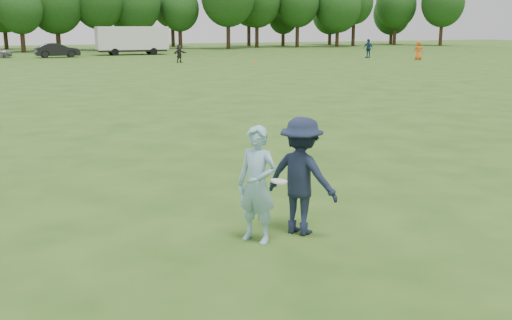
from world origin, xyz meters
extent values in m
plane|color=#254914|center=(0.00, 0.00, 0.00)|extent=(200.00, 200.00, 0.00)
imported|color=#85B5CE|center=(-0.48, -0.39, 0.95)|extent=(0.77, 0.83, 1.90)
imported|color=#192138|center=(0.36, -0.31, 0.99)|extent=(1.33, 1.47, 1.98)
imported|color=navy|center=(31.28, 45.22, 0.99)|extent=(0.88, 1.25, 1.97)
imported|color=orange|center=(33.72, 40.03, 0.93)|extent=(1.07, 0.91, 1.87)
imported|color=#272727|center=(10.91, 45.19, 0.82)|extent=(1.58, 1.11, 1.64)
imported|color=black|center=(1.31, 58.59, 0.75)|extent=(4.69, 2.04, 1.50)
cone|color=#EA5A0C|center=(17.32, 42.58, 0.15)|extent=(0.28, 0.28, 0.30)
cylinder|color=white|center=(-0.18, -0.57, 1.02)|extent=(0.29, 0.29, 0.05)
cube|color=white|center=(9.79, 61.22, 1.90)|extent=(8.00, 2.50, 2.60)
cube|color=black|center=(9.79, 61.22, 0.50)|extent=(7.60, 2.30, 0.25)
cylinder|color=black|center=(7.59, 59.97, 0.40)|extent=(0.80, 0.25, 0.80)
cylinder|color=black|center=(7.59, 62.47, 0.40)|extent=(0.80, 0.25, 0.80)
cylinder|color=black|center=(11.99, 59.97, 0.40)|extent=(0.80, 0.25, 0.80)
cylinder|color=black|center=(11.99, 62.47, 0.40)|extent=(0.80, 0.25, 0.80)
cube|color=#333333|center=(5.39, 61.22, 0.55)|extent=(1.20, 0.15, 0.12)
cylinder|color=#332114|center=(-1.61, 72.69, 1.51)|extent=(0.56, 0.56, 3.01)
ellipsoid|color=#183913|center=(-1.61, 72.69, 5.34)|extent=(5.46, 5.46, 6.28)
cylinder|color=#332114|center=(2.83, 75.07, 1.61)|extent=(0.56, 0.56, 3.23)
ellipsoid|color=#183913|center=(2.83, 75.07, 6.32)|extent=(7.29, 7.29, 8.38)
cylinder|color=#332114|center=(8.24, 74.97, 1.88)|extent=(0.56, 0.56, 3.77)
cylinder|color=#332114|center=(13.38, 75.56, 1.66)|extent=(0.56, 0.56, 3.33)
ellipsoid|color=#183913|center=(13.38, 75.56, 6.18)|extent=(6.71, 6.71, 7.71)
cylinder|color=#332114|center=(19.58, 75.81, 1.61)|extent=(0.56, 0.56, 3.22)
ellipsoid|color=#183913|center=(19.58, 75.81, 5.57)|extent=(5.54, 5.54, 6.37)
cylinder|color=#332114|center=(25.83, 72.87, 2.08)|extent=(0.56, 0.56, 4.15)
cylinder|color=#332114|center=(31.73, 76.39, 1.97)|extent=(0.56, 0.56, 3.95)
ellipsoid|color=#183913|center=(31.73, 76.39, 6.99)|extent=(7.16, 7.16, 8.24)
cylinder|color=#332114|center=(37.86, 75.01, 1.95)|extent=(0.56, 0.56, 3.90)
ellipsoid|color=#183913|center=(37.86, 75.01, 6.66)|extent=(6.49, 6.49, 7.46)
cylinder|color=#332114|center=(44.17, 73.78, 1.58)|extent=(0.56, 0.56, 3.16)
ellipsoid|color=#183913|center=(44.17, 73.78, 6.13)|extent=(6.99, 6.99, 8.04)
cylinder|color=#332114|center=(48.56, 76.19, 2.15)|extent=(0.56, 0.56, 4.29)
ellipsoid|color=#183913|center=(48.56, 76.19, 6.85)|extent=(6.02, 6.02, 6.93)
cylinder|color=#332114|center=(57.70, 77.76, 1.84)|extent=(0.56, 0.56, 3.68)
ellipsoid|color=#183913|center=(57.70, 77.76, 6.56)|extent=(6.78, 6.78, 7.80)
cylinder|color=#332114|center=(62.77, 72.10, 1.98)|extent=(0.56, 0.56, 3.96)
ellipsoid|color=#183913|center=(62.77, 72.10, 6.91)|extent=(6.93, 6.93, 7.96)
cylinder|color=#332114|center=(-3.49, 83.39, 1.64)|extent=(0.56, 0.56, 3.28)
ellipsoid|color=#183913|center=(-3.49, 83.39, 6.16)|extent=(6.78, 6.78, 7.79)
cylinder|color=#332114|center=(3.45, 81.85, 1.56)|extent=(0.56, 0.56, 3.11)
ellipsoid|color=#183913|center=(3.45, 81.85, 5.38)|extent=(5.34, 5.34, 6.14)
cylinder|color=#332114|center=(12.88, 83.26, 1.75)|extent=(0.56, 0.56, 3.50)
ellipsoid|color=#183913|center=(12.88, 83.26, 5.55)|extent=(4.82, 4.82, 5.54)
cylinder|color=#332114|center=(20.66, 83.86, 1.90)|extent=(0.56, 0.56, 3.80)
ellipsoid|color=#183913|center=(20.66, 83.86, 6.49)|extent=(6.34, 6.34, 7.29)
cylinder|color=#332114|center=(32.72, 82.11, 1.92)|extent=(0.56, 0.56, 3.84)
ellipsoid|color=#183913|center=(32.72, 82.11, 6.01)|extent=(5.09, 5.09, 5.86)
cylinder|color=#332114|center=(38.25, 80.94, 1.29)|extent=(0.56, 0.56, 2.58)
ellipsoid|color=#183913|center=(38.25, 80.94, 4.64)|extent=(4.86, 4.86, 5.59)
cylinder|color=#332114|center=(47.73, 82.38, 1.31)|extent=(0.56, 0.56, 2.62)
ellipsoid|color=#183913|center=(47.73, 82.38, 5.22)|extent=(6.11, 6.11, 7.02)
cylinder|color=#332114|center=(59.29, 81.05, 1.27)|extent=(0.56, 0.56, 2.54)
ellipsoid|color=#183913|center=(59.29, 81.05, 5.29)|extent=(6.47, 6.47, 7.44)
camera|label=1|loc=(-4.06, -8.92, 3.46)|focal=42.00mm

